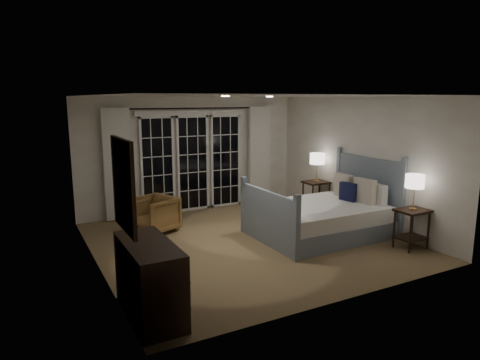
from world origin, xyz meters
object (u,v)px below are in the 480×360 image
lamp_right (317,159)px  nightstand_left (412,223)px  dresser (150,279)px  nightstand_right (316,192)px  bed (323,217)px  lamp_left (415,182)px  armchair (154,215)px

lamp_right → nightstand_left: bearing=-90.6°
dresser → nightstand_left: bearing=2.0°
dresser → lamp_right: bearing=31.1°
nightstand_right → lamp_right: (0.00, -0.00, 0.72)m
bed → nightstand_right: size_ratio=3.34×
bed → lamp_left: 1.70m
nightstand_left → armchair: (-3.50, 2.86, -0.10)m
lamp_left → armchair: bearing=140.7°
lamp_left → armchair: size_ratio=0.79×
bed → nightstand_right: bed is taller
nightstand_right → lamp_left: bearing=-90.6°
bed → lamp_left: bearing=-56.9°
bed → lamp_left: size_ratio=3.97×
lamp_right → dresser: (-4.49, -2.71, -0.75)m
lamp_left → dresser: lamp_left is taller
lamp_right → armchair: bearing=175.1°
nightstand_right → lamp_right: 0.72m
bed → lamp_right: (0.85, 1.30, 0.84)m
nightstand_left → dresser: 4.47m
nightstand_right → lamp_left: 2.65m
lamp_right → dresser: lamp_right is taller
nightstand_right → lamp_left: size_ratio=1.19×
nightstand_left → lamp_right: lamp_right is taller
lamp_right → armchair: (-3.53, 0.30, -0.85)m
armchair → dresser: size_ratio=0.60×
nightstand_right → dresser: bearing=-148.9°
bed → nightstand_left: size_ratio=3.49×
nightstand_right → armchair: 3.54m
nightstand_left → dresser: dresser is taller
nightstand_left → nightstand_right: nightstand_right is taller
nightstand_right → armchair: bearing=175.1°
bed → armchair: (-2.68, 1.60, -0.00)m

